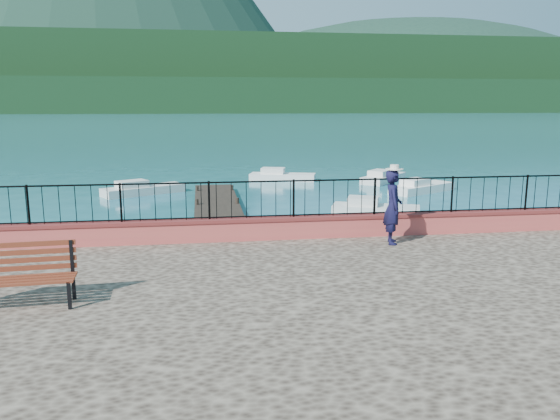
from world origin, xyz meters
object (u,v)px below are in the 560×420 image
object	(u,v)px
boat_2	(422,185)
boat_4	(283,174)
boat_3	(144,187)
boat_1	(376,206)
boat_5	(384,175)
boat_0	(198,233)
park_bench	(16,289)
person	(393,207)

from	to	relation	value
boat_2	boat_4	xyz separation A→B (m)	(-6.81, 5.68, 0.00)
boat_3	boat_4	distance (m)	9.12
boat_1	boat_2	size ratio (longest dim) A/B	0.88
boat_5	boat_4	bearing A→B (deg)	118.18
boat_1	boat_4	xyz separation A→B (m)	(-2.32, 11.44, 0.00)
boat_0	boat_2	bearing A→B (deg)	33.69
park_bench	boat_0	xyz separation A→B (m)	(3.08, 8.63, -1.13)
person	boat_3	bearing A→B (deg)	37.38
park_bench	boat_3	size ratio (longest dim) A/B	0.47
park_bench	boat_4	bearing A→B (deg)	66.90
boat_2	boat_5	world-z (taller)	same
boat_2	boat_5	bearing A→B (deg)	69.09
boat_3	boat_0	bearing A→B (deg)	-105.94
boat_3	boat_4	size ratio (longest dim) A/B	1.07
boat_3	boat_5	distance (m)	14.43
park_bench	boat_4	distance (m)	25.37
boat_4	boat_0	bearing A→B (deg)	-92.41
boat_2	boat_1	bearing A→B (deg)	-158.76
person	boat_3	distance (m)	18.24
boat_0	boat_2	size ratio (longest dim) A/B	0.98
park_bench	boat_1	size ratio (longest dim) A/B	0.56
person	boat_2	world-z (taller)	person
boat_4	boat_5	xyz separation A→B (m)	(6.08, -1.48, 0.00)
boat_1	boat_5	world-z (taller)	same
boat_5	park_bench	bearing A→B (deg)	-170.80
boat_0	boat_1	size ratio (longest dim) A/B	1.11
boat_2	boat_5	size ratio (longest dim) A/B	1.00
boat_1	boat_0	bearing A→B (deg)	-130.94
boat_1	boat_3	world-z (taller)	same
boat_2	boat_5	xyz separation A→B (m)	(-0.73, 4.20, 0.00)
boat_2	boat_3	distance (m)	14.98
boat_3	boat_4	world-z (taller)	same
park_bench	boat_0	distance (m)	9.23
person	boat_4	distance (m)	20.68
boat_2	boat_4	distance (m)	8.87
boat_0	boat_3	world-z (taller)	same
boat_1	boat_2	world-z (taller)	same
boat_1	boat_3	xyz separation A→B (m)	(-10.41, 7.24, 0.00)
park_bench	boat_3	bearing A→B (deg)	85.41
boat_5	boat_2	bearing A→B (deg)	-128.27
person	boat_2	distance (m)	16.62
boat_0	boat_5	bearing A→B (deg)	45.76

